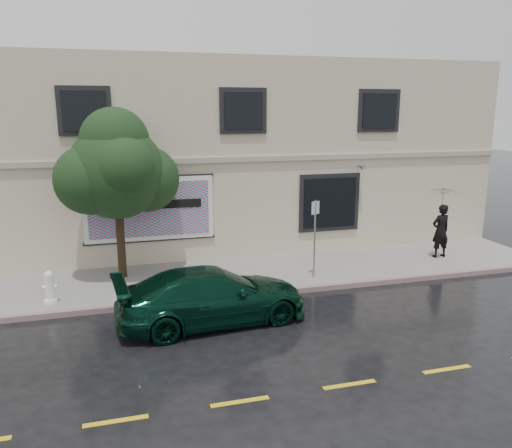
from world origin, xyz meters
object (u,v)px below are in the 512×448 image
object	(u,v)px
fire_hydrant	(50,287)
car	(212,296)
pedestrian	(441,231)
street_tree	(117,172)

from	to	relation	value
fire_hydrant	car	bearing A→B (deg)	-48.11
pedestrian	car	bearing A→B (deg)	14.28
fire_hydrant	street_tree	bearing A→B (deg)	20.68
car	fire_hydrant	size ratio (longest dim) A/B	5.35
car	street_tree	size ratio (longest dim) A/B	1.01
street_tree	fire_hydrant	world-z (taller)	street_tree
car	street_tree	distance (m)	5.13
car	street_tree	xyz separation A→B (m)	(-2.14, 3.77, 2.73)
pedestrian	fire_hydrant	bearing A→B (deg)	-0.65
street_tree	car	bearing A→B (deg)	-60.40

